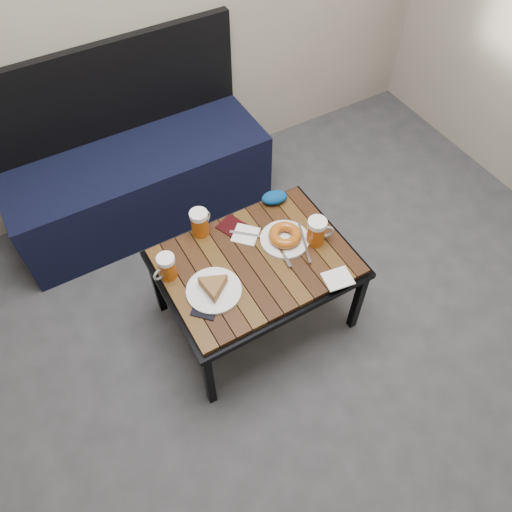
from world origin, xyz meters
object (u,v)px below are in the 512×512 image
plate_bagel (285,237)px  knit_pouch (274,197)px  cafe_table (256,266)px  bench (138,177)px  passport_navy (207,304)px  beer_mug_right (317,231)px  beer_mug_centre (200,222)px  plate_pie (214,288)px  passport_burgundy (235,228)px  beer_mug_left (167,267)px

plate_bagel → knit_pouch: size_ratio=2.27×
cafe_table → knit_pouch: knit_pouch is taller
bench → passport_navy: bearing=-94.4°
beer_mug_right → knit_pouch: (-0.03, 0.30, -0.04)m
knit_pouch → beer_mug_centre: bearing=179.8°
bench → cafe_table: (0.20, -0.96, 0.16)m
bench → plate_bagel: bearing=-68.2°
plate_pie → passport_burgundy: size_ratio=1.61×
beer_mug_centre → plate_bagel: 0.38m
passport_navy → knit_pouch: size_ratio=1.11×
cafe_table → beer_mug_centre: 0.31m
cafe_table → plate_bagel: bearing=10.2°
passport_navy → knit_pouch: 0.64m
plate_bagel → knit_pouch: (0.08, 0.23, 0.00)m
bench → plate_bagel: bench is taller
bench → beer_mug_centre: (0.07, -0.69, 0.27)m
bench → passport_burgundy: (0.21, -0.75, 0.20)m
beer_mug_centre → bench: bearing=66.2°
plate_pie → knit_pouch: bearing=33.3°
plate_pie → passport_burgundy: plate_pie is taller
passport_navy → plate_pie: bearing=83.4°
passport_burgundy → beer_mug_centre: bearing=135.5°
bench → plate_pie: (-0.03, -1.01, 0.23)m
cafe_table → plate_pie: 0.25m
passport_navy → plate_bagel: bearing=61.2°
beer_mug_left → plate_pie: size_ratio=0.53×
passport_navy → knit_pouch: (0.53, 0.36, 0.02)m
passport_navy → passport_burgundy: (0.29, 0.30, 0.00)m
bench → plate_pie: bench is taller
beer_mug_left → plate_bagel: size_ratio=0.43×
beer_mug_right → plate_pie: bearing=-160.4°
beer_mug_right → passport_burgundy: bearing=156.4°
beer_mug_right → knit_pouch: bearing=114.2°
beer_mug_centre → passport_burgundy: beer_mug_centre is taller
passport_navy → knit_pouch: bearing=79.2°
beer_mug_centre → knit_pouch: 0.39m
bench → cafe_table: size_ratio=1.67×
passport_burgundy → knit_pouch: (0.24, 0.05, 0.02)m
plate_pie → passport_burgundy: (0.24, 0.26, -0.02)m
cafe_table → beer_mug_left: bearing=162.8°
beer_mug_centre → plate_bagel: (0.30, -0.23, -0.04)m
bench → passport_navy: size_ratio=10.15×
passport_burgundy → plate_pie: bearing=-155.1°
plate_bagel → passport_navy: plate_bagel is taller
beer_mug_centre → beer_mug_right: bearing=-65.2°
bench → beer_mug_centre: bench is taller
beer_mug_right → plate_pie: beer_mug_right is taller
cafe_table → plate_pie: size_ratio=3.64×
beer_mug_centre → plate_bagel: beer_mug_centre is taller
plate_pie → beer_mug_right: bearing=1.6°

